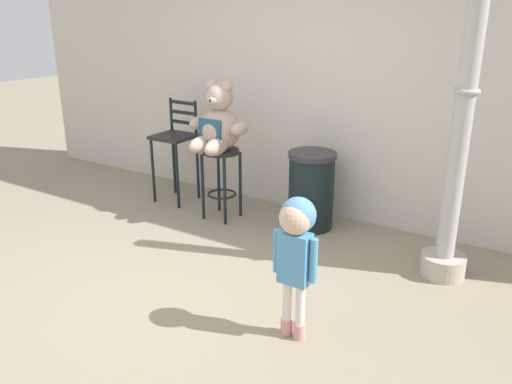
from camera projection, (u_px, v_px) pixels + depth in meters
name	position (u px, v px, depth m)	size (l,w,h in m)	color
ground_plane	(168.00, 296.00, 3.97)	(24.00, 24.00, 0.00)	gray
building_wall	(313.00, 38.00, 5.22)	(7.71, 0.30, 3.56)	beige
bar_stool_with_teddy	(221.00, 170.00, 5.29)	(0.37, 0.37, 0.73)	black
teddy_bear	(218.00, 125.00, 5.10)	(0.64, 0.57, 0.68)	tan
child_walking	(296.00, 239.00, 3.26)	(0.31, 0.25, 0.98)	#D59292
trash_bin	(311.00, 190.00, 5.10)	(0.47, 0.47, 0.77)	black
lamppost	(457.00, 157.00, 3.94)	(0.35, 0.35, 2.59)	#B5AA9D
bar_chair_empty	(176.00, 142.00, 5.74)	(0.41, 0.41, 1.12)	black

